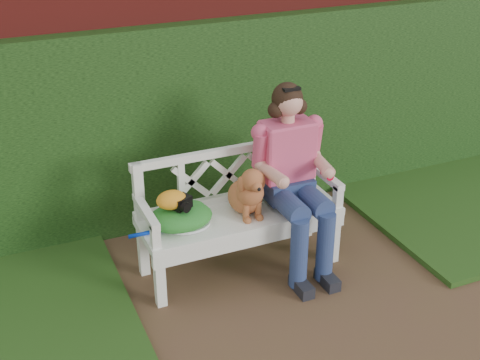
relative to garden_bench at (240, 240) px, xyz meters
name	(u,v)px	position (x,y,z in m)	size (l,w,h in m)	color
ground	(313,320)	(0.20, -0.79, -0.24)	(60.00, 60.00, 0.00)	brown
brick_wall	(209,85)	(0.20, 1.11, 0.86)	(10.00, 0.30, 2.20)	maroon
ivy_hedge	(219,122)	(0.20, 0.89, 0.61)	(10.00, 0.18, 1.70)	#30621F
garden_bench	(240,240)	(0.00, 0.00, 0.00)	(1.58, 0.60, 0.48)	white
seated_woman	(289,178)	(0.39, -0.02, 0.46)	(0.59, 0.79, 1.40)	#D6245B
dog	(247,189)	(0.04, -0.03, 0.44)	(0.27, 0.37, 0.41)	#964827
tennis_racket	(184,225)	(-0.45, -0.03, 0.26)	(0.63, 0.26, 0.03)	silver
green_bag	(180,216)	(-0.47, -0.01, 0.32)	(0.46, 0.36, 0.16)	#2F8921
camera_item	(181,202)	(-0.46, -0.03, 0.44)	(0.13, 0.10, 0.09)	black
baseball_glove	(171,200)	(-0.53, -0.01, 0.47)	(0.21, 0.16, 0.14)	orange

